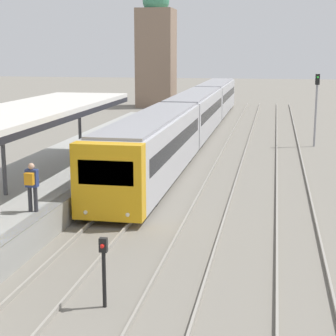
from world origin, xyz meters
The scene contains 6 objects.
platform_canopy centered at (-3.95, 11.35, 3.95)m, with size 4.00×20.98×3.05m.
person_on_platform centered at (-2.05, 9.45, 2.01)m, with size 0.40×0.40×1.66m.
train_near centered at (0.00, 33.74, 1.78)m, with size 2.66×45.13×3.21m.
signal_post_near centered at (1.80, 5.04, 1.14)m, with size 0.20×0.21×1.83m.
signal_mast_far centered at (8.53, 30.69, 3.04)m, with size 0.28×0.29×4.81m.
distant_domed_building centered at (-7.43, 55.12, 6.20)m, with size 4.00×4.00×13.08m.
Camera 1 is at (5.83, -7.58, 6.38)m, focal length 60.00 mm.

